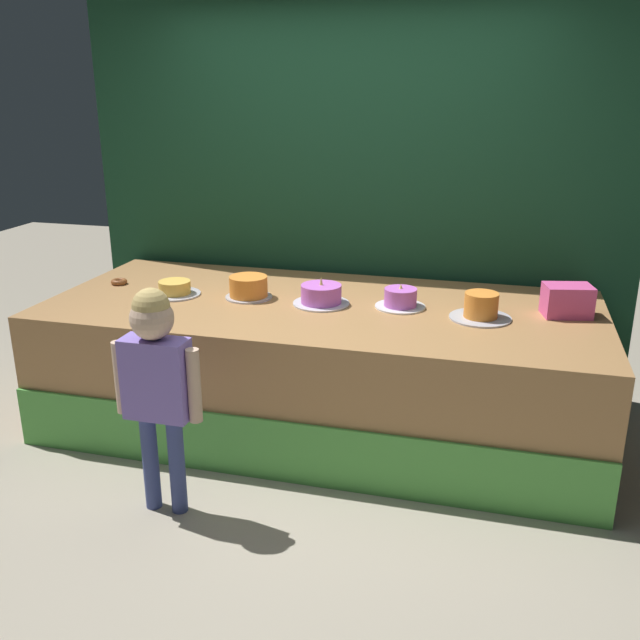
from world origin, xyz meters
The scene contains 11 objects.
ground_plane centered at (0.00, 0.00, 0.00)m, with size 12.00×12.00×0.00m, color #ADA38E.
stage_platform centered at (0.00, 0.69, 0.39)m, with size 3.23×1.42×0.78m.
curtain_backdrop centered at (0.00, 1.50, 1.40)m, with size 3.68×0.08×2.79m, color #19472D.
child_figure centered at (-0.50, -0.40, 0.73)m, with size 0.44×0.20×1.14m.
pink_box centered at (1.37, 0.83, 0.86)m, with size 0.25×0.18×0.18m, color #E8529C.
donut centered at (-1.37, 0.77, 0.79)m, with size 0.10×0.10×0.03m, color brown.
cake_far_left centered at (-0.91, 0.64, 0.81)m, with size 0.31×0.31×0.09m.
cake_left centered at (-0.46, 0.70, 0.84)m, with size 0.28×0.28×0.13m.
cake_center centered at (0.00, 0.69, 0.83)m, with size 0.33×0.33×0.17m.
cake_right centered at (0.46, 0.75, 0.83)m, with size 0.29×0.29×0.14m.
cake_far_right centered at (0.91, 0.66, 0.84)m, with size 0.34×0.34×0.15m.
Camera 1 is at (1.00, -3.07, 1.99)m, focal length 39.01 mm.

